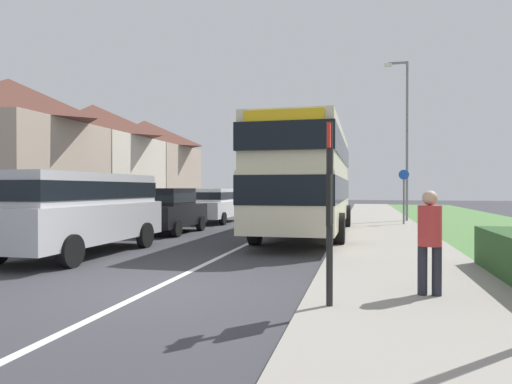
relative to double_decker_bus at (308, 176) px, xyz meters
name	(u,v)px	position (x,y,z in m)	size (l,w,h in m)	color
ground_plane	(152,290)	(-1.53, -9.08, -2.14)	(120.00, 120.00, 0.00)	#38383D
lane_marking_centre	(259,238)	(-1.53, -1.08, -2.14)	(0.14, 60.00, 0.01)	silver
pavement_near_side	(391,248)	(2.67, -3.08, -2.08)	(3.20, 68.00, 0.12)	gray
double_decker_bus	(308,176)	(0.00, 0.00, 0.00)	(2.80, 10.22, 3.70)	beige
parked_van_silver	(80,206)	(-5.12, -5.85, -0.90)	(2.11, 5.47, 2.08)	#B7B7BC
parked_car_black	(167,209)	(-5.27, -0.20, -1.21)	(1.92, 3.91, 1.70)	black
parked_car_white	(213,204)	(-5.27, 5.21, -1.22)	(2.01, 4.37, 1.68)	silver
pedestrian_at_stop	(430,237)	(2.87, -8.96, -1.17)	(0.34, 0.34, 1.67)	#23232D
bus_stop_sign	(330,200)	(1.47, -9.90, -0.60)	(0.09, 0.52, 2.60)	black
cycle_route_sign	(404,194)	(3.66, 4.95, -0.71)	(0.44, 0.08, 2.52)	slate
street_lamp_mid	(405,131)	(3.89, 7.21, 2.35)	(1.14, 0.20, 7.88)	slate
house_terrace_far_side	(93,161)	(-13.81, 8.10, 1.20)	(6.46, 19.67, 6.69)	tan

